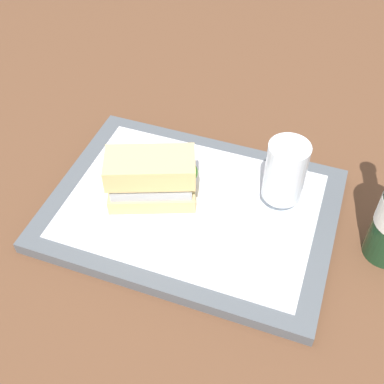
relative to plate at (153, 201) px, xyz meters
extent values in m
plane|color=brown|center=(0.06, 0.02, -0.03)|extent=(3.00, 3.00, 0.00)
cube|color=#4C5156|center=(0.06, 0.02, -0.02)|extent=(0.44, 0.32, 0.02)
cube|color=silver|center=(0.06, 0.02, -0.01)|extent=(0.38, 0.27, 0.00)
cylinder|color=silver|center=(0.00, 0.00, 0.00)|extent=(0.19, 0.19, 0.01)
cube|color=tan|center=(0.00, 0.00, 0.02)|extent=(0.14, 0.11, 0.02)
cube|color=#9EA3A8|center=(0.00, 0.00, 0.04)|extent=(0.13, 0.10, 0.02)
cube|color=silver|center=(0.00, 0.00, 0.05)|extent=(0.12, 0.09, 0.01)
sphere|color=#47932D|center=(0.05, 0.02, 0.06)|extent=(0.04, 0.04, 0.04)
cube|color=tan|center=(0.00, 0.00, 0.07)|extent=(0.14, 0.11, 0.04)
cylinder|color=silver|center=(0.19, 0.06, 0.00)|extent=(0.06, 0.06, 0.01)
cylinder|color=silver|center=(0.19, 0.06, 0.01)|extent=(0.01, 0.01, 0.02)
cylinder|color=silver|center=(0.19, 0.06, 0.07)|extent=(0.06, 0.06, 0.09)
cylinder|color=gold|center=(0.19, 0.06, 0.05)|extent=(0.06, 0.06, 0.06)
cylinder|color=white|center=(0.19, 0.06, 0.09)|extent=(0.05, 0.05, 0.01)
cube|color=white|center=(0.15, -0.02, 0.00)|extent=(0.09, 0.07, 0.01)
camera|label=1|loc=(0.23, -0.46, 0.57)|focal=45.90mm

